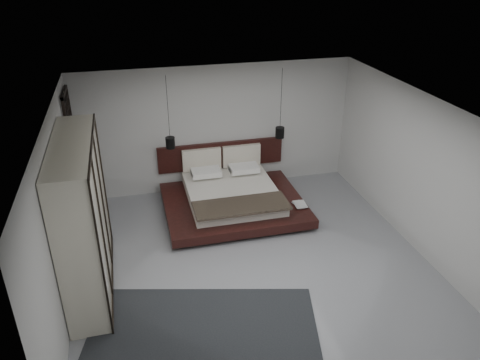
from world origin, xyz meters
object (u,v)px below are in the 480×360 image
object	(u,v)px
lattice_screen	(75,156)
wardrobe	(83,218)
bed	(232,196)
rug	(202,345)
pendant_left	(170,142)
pendant_right	(280,132)

from	to	relation	value
lattice_screen	wardrobe	xyz separation A→B (m)	(0.25, -2.38, -0.06)
bed	rug	world-z (taller)	bed
pendant_left	rug	world-z (taller)	pendant_left
pendant_left	rug	size ratio (longest dim) A/B	0.45
lattice_screen	pendant_left	distance (m)	1.87
bed	pendant_right	world-z (taller)	pendant_right
lattice_screen	bed	bearing A→B (deg)	-10.21
rug	wardrobe	bearing A→B (deg)	130.26
bed	wardrobe	world-z (taller)	wardrobe
pendant_left	rug	distance (m)	4.30
lattice_screen	rug	xyz separation A→B (m)	(1.75, -4.15, -1.29)
bed	rug	bearing A→B (deg)	-109.45
lattice_screen	rug	world-z (taller)	lattice_screen
lattice_screen	pendant_right	size ratio (longest dim) A/B	1.75
pendant_left	pendant_right	size ratio (longest dim) A/B	1.00
lattice_screen	wardrobe	size ratio (longest dim) A/B	1.03
lattice_screen	pendant_right	distance (m)	4.19
pendant_right	lattice_screen	bearing A→B (deg)	178.71
pendant_right	rug	bearing A→B (deg)	-120.97
wardrobe	lattice_screen	bearing A→B (deg)	96.03
bed	wardrobe	xyz separation A→B (m)	(-2.77, -1.84, 0.95)
pendant_left	wardrobe	bearing A→B (deg)	-125.17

